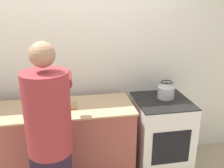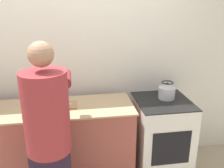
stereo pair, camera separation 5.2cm
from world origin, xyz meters
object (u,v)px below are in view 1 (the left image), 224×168
Objects in this scene: person at (50,137)px; kettle at (166,91)px; cutting_board at (57,106)px; oven at (160,135)px; knife at (62,105)px.

kettle is (1.25, 0.66, 0.07)m from person.
cutting_board is at bearing 85.64° from person.
oven is at bearing 26.78° from person.
person reaches higher than kettle.
knife is (0.04, 0.01, 0.01)m from cutting_board.
kettle reaches higher than oven.
oven is 1.21m from knife.
knife is at bearing 81.47° from person.
cutting_board is 2.06× the size of knife.
oven is at bearing 1.13° from cutting_board.
person is 0.60m from knife.
knife is (-1.11, -0.01, 0.49)m from oven.
person reaches higher than oven.
person is 0.58m from cutting_board.
cutting_board is 0.05m from knife.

